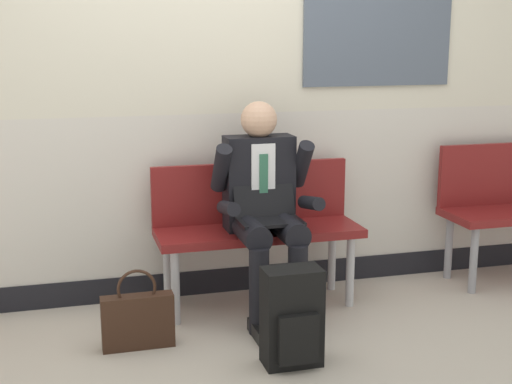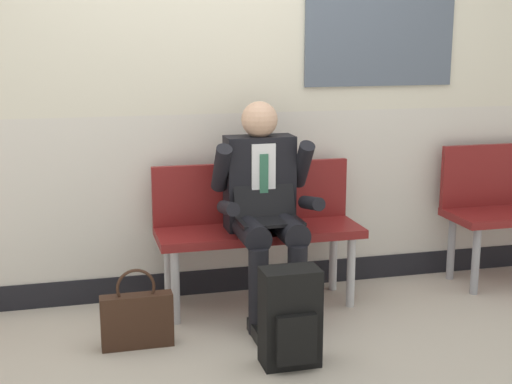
% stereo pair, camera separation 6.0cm
% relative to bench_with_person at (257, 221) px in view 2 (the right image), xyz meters
% --- Properties ---
extents(ground_plane, '(18.00, 18.00, 0.00)m').
position_rel_bench_with_person_xyz_m(ground_plane, '(-0.14, -0.34, -0.51)').
color(ground_plane, '#B2A899').
extents(station_wall, '(5.44, 0.16, 3.05)m').
position_rel_bench_with_person_xyz_m(station_wall, '(-0.13, 0.28, 1.00)').
color(station_wall, beige).
rests_on(station_wall, ground).
extents(bench_with_person, '(1.22, 0.42, 0.85)m').
position_rel_bench_with_person_xyz_m(bench_with_person, '(0.00, 0.00, 0.00)').
color(bench_with_person, maroon).
rests_on(bench_with_person, ground).
extents(person_seated, '(0.57, 0.70, 1.23)m').
position_rel_bench_with_person_xyz_m(person_seated, '(-0.00, -0.19, 0.14)').
color(person_seated, black).
rests_on(person_seated, ground).
extents(backpack, '(0.29, 0.21, 0.50)m').
position_rel_bench_with_person_xyz_m(backpack, '(-0.06, -0.88, -0.27)').
color(backpack, black).
rests_on(backpack, ground).
extents(handbag, '(0.37, 0.09, 0.43)m').
position_rel_bench_with_person_xyz_m(handbag, '(-0.77, -0.48, -0.36)').
color(handbag, '#331E14').
rests_on(handbag, ground).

